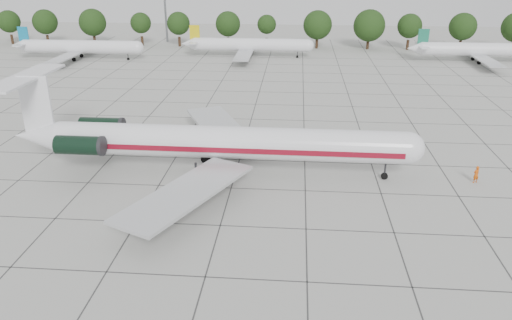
% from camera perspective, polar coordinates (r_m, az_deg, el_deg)
% --- Properties ---
extents(ground, '(260.00, 260.00, 0.00)m').
position_cam_1_polar(ground, '(54.12, -2.86, -3.23)').
color(ground, '#A7A7A0').
rests_on(ground, ground).
extents(apron_joints, '(170.00, 170.00, 0.02)m').
position_cam_1_polar(apron_joints, '(67.81, -1.23, 2.33)').
color(apron_joints, '#383838').
rests_on(apron_joints, ground).
extents(main_airliner, '(46.81, 36.80, 10.97)m').
position_cam_1_polar(main_airliner, '(56.57, -5.74, 2.15)').
color(main_airliner, silver).
rests_on(main_airliner, ground).
extents(ground_crew, '(0.85, 0.72, 1.97)m').
position_cam_1_polar(ground_crew, '(60.04, 23.85, -1.51)').
color(ground_crew, '#D14F0C').
rests_on(ground_crew, ground).
extents(bg_airliner_b, '(28.24, 27.20, 7.40)m').
position_cam_1_polar(bg_airliner_b, '(126.59, -19.51, 12.08)').
color(bg_airliner_b, silver).
rests_on(bg_airliner_b, ground).
extents(bg_airliner_c, '(28.24, 27.20, 7.40)m').
position_cam_1_polar(bg_airliner_c, '(122.29, -0.71, 13.01)').
color(bg_airliner_c, silver).
rests_on(bg_airliner_c, ground).
extents(bg_airliner_d, '(28.24, 27.20, 7.40)m').
position_cam_1_polar(bg_airliner_d, '(127.03, 24.35, 11.41)').
color(bg_airliner_d, silver).
rests_on(bg_airliner_d, ground).
extents(tree_line, '(249.86, 8.44, 10.22)m').
position_cam_1_polar(tree_line, '(135.60, -3.22, 15.26)').
color(tree_line, '#332114').
rests_on(tree_line, ground).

